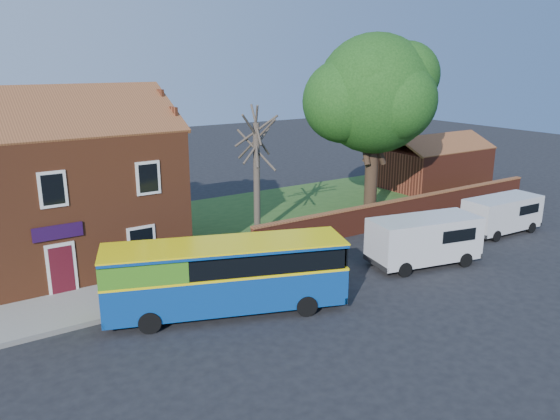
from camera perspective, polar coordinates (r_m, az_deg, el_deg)
ground at (r=21.34m, az=2.10°, el=-11.48°), size 120.00×120.00×0.00m
pavement at (r=23.66m, az=-20.68°, el=-9.56°), size 18.00×3.50×0.12m
kerb at (r=22.10m, az=-19.63°, el=-11.25°), size 18.00×0.15×0.14m
grass_strip at (r=38.51m, az=6.74°, el=0.86°), size 26.00×12.00×0.04m
shop_building at (r=27.99m, az=-24.06°, el=1.20°), size 12.30×8.13×10.50m
boundary_wall at (r=34.10m, az=13.24°, el=0.00°), size 22.00×0.38×1.60m
outbuilding at (r=44.37m, az=15.81°, el=4.43°), size 8.20×5.06×4.17m
bus at (r=21.45m, az=-6.48°, el=-6.66°), size 9.59×5.38×2.85m
van_near at (r=27.23m, az=14.84°, el=-2.91°), size 5.70×3.19×2.36m
van_far at (r=33.68m, az=22.20°, el=-0.31°), size 4.86×2.17×2.10m
large_tree at (r=34.96m, az=9.74°, el=11.51°), size 9.24×7.31×11.27m
bare_tree at (r=30.13m, az=-2.45°, el=3.80°), size 2.61×3.11×6.97m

